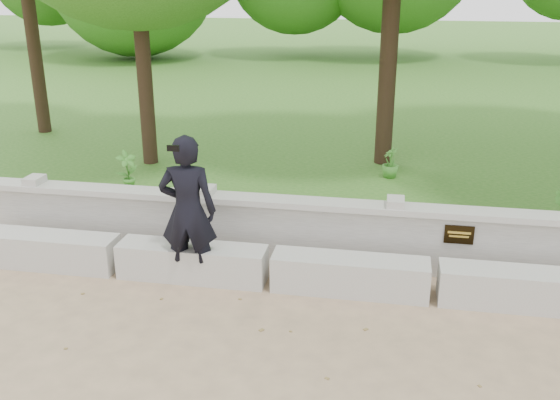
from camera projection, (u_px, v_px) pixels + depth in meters
The scene contains 7 objects.
ground at pixel (442, 398), 5.74m from camera, with size 80.00×80.00×0.00m, color tan.
lawn at pixel (414, 100), 18.64m from camera, with size 40.00×22.00×0.25m, color #2C611A.
concrete_bench at pixel (434, 282), 7.42m from camera, with size 11.90×0.45×0.45m.
parapet_wall at pixel (433, 240), 7.98m from camera, with size 12.50×0.35×0.90m.
man_main at pixel (188, 211), 7.58m from camera, with size 0.74×0.66×1.91m.
shrub_a at pixel (128, 171), 10.37m from camera, with size 0.36×0.24×0.68m, color #458A2F.
shrub_d at pixel (391, 163), 11.04m from camera, with size 0.31×0.27×0.55m, color #458A2F.
Camera 1 is at (-0.61, -4.96, 3.68)m, focal length 40.00 mm.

